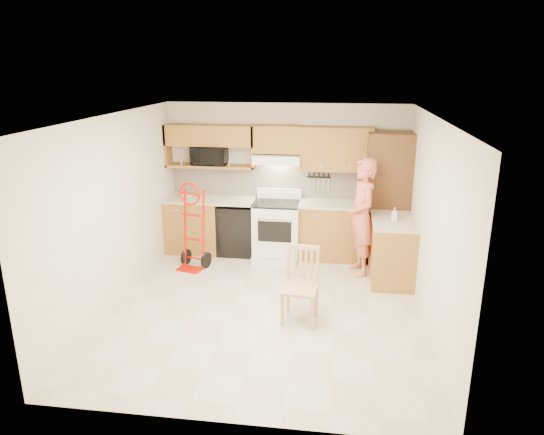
% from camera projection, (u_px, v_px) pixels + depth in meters
% --- Properties ---
extents(floor, '(4.00, 4.50, 0.02)m').
position_uv_depth(floor, '(267.00, 308.00, 6.60)').
color(floor, beige).
rests_on(floor, ground).
extents(ceiling, '(4.00, 4.50, 0.02)m').
position_uv_depth(ceiling, '(266.00, 116.00, 5.86)').
color(ceiling, white).
rests_on(ceiling, ground).
extents(wall_back, '(4.00, 0.02, 2.50)m').
position_uv_depth(wall_back, '(286.00, 179.00, 8.37)').
color(wall_back, beige).
rests_on(wall_back, ground).
extents(wall_front, '(4.00, 0.02, 2.50)m').
position_uv_depth(wall_front, '(227.00, 298.00, 4.09)').
color(wall_front, beige).
rests_on(wall_front, ground).
extents(wall_left, '(0.02, 4.50, 2.50)m').
position_uv_depth(wall_left, '(115.00, 212.00, 6.49)').
color(wall_left, beige).
rests_on(wall_left, ground).
extents(wall_right, '(0.02, 4.50, 2.50)m').
position_uv_depth(wall_right, '(432.00, 224.00, 5.97)').
color(wall_right, beige).
rests_on(wall_right, ground).
extents(backsplash, '(3.92, 0.03, 0.55)m').
position_uv_depth(backsplash, '(286.00, 182.00, 8.36)').
color(backsplash, beige).
rests_on(backsplash, wall_back).
extents(lower_cab_left, '(0.90, 0.60, 0.90)m').
position_uv_depth(lower_cab_left, '(194.00, 225.00, 8.51)').
color(lower_cab_left, '#A47435').
rests_on(lower_cab_left, ground).
extents(dishwasher, '(0.60, 0.60, 0.85)m').
position_uv_depth(dishwasher, '(237.00, 229.00, 8.42)').
color(dishwasher, black).
rests_on(dishwasher, ground).
extents(lower_cab_right, '(1.14, 0.60, 0.90)m').
position_uv_depth(lower_cab_right, '(334.00, 231.00, 8.21)').
color(lower_cab_right, '#A47435').
rests_on(lower_cab_right, ground).
extents(countertop_left, '(1.50, 0.63, 0.04)m').
position_uv_depth(countertop_left, '(210.00, 200.00, 8.34)').
color(countertop_left, '#C1B391').
rests_on(countertop_left, lower_cab_left).
extents(countertop_right, '(1.14, 0.63, 0.04)m').
position_uv_depth(countertop_right, '(335.00, 204.00, 8.07)').
color(countertop_right, '#C1B391').
rests_on(countertop_right, lower_cab_right).
extents(cab_return_right, '(0.60, 1.00, 0.90)m').
position_uv_depth(cab_return_right, '(392.00, 251.00, 7.34)').
color(cab_return_right, '#A47435').
rests_on(cab_return_right, ground).
extents(countertop_return, '(0.63, 1.00, 0.04)m').
position_uv_depth(countertop_return, '(394.00, 221.00, 7.20)').
color(countertop_return, '#C1B391').
rests_on(countertop_return, cab_return_right).
extents(pantry_tall, '(0.70, 0.60, 2.10)m').
position_uv_depth(pantry_tall, '(387.00, 198.00, 7.92)').
color(pantry_tall, brown).
rests_on(pantry_tall, ground).
extents(upper_cab_left, '(1.50, 0.33, 0.34)m').
position_uv_depth(upper_cab_left, '(210.00, 135.00, 8.15)').
color(upper_cab_left, '#A47435').
rests_on(upper_cab_left, wall_back).
extents(upper_shelf_mw, '(1.50, 0.33, 0.04)m').
position_uv_depth(upper_shelf_mw, '(211.00, 166.00, 8.30)').
color(upper_shelf_mw, '#A47435').
rests_on(upper_shelf_mw, wall_back).
extents(upper_cab_center, '(0.76, 0.33, 0.44)m').
position_uv_depth(upper_cab_center, '(278.00, 139.00, 8.02)').
color(upper_cab_center, '#A47435').
rests_on(upper_cab_center, wall_back).
extents(upper_cab_right, '(1.14, 0.33, 0.70)m').
position_uv_depth(upper_cab_right, '(337.00, 149.00, 7.94)').
color(upper_cab_right, '#A47435').
rests_on(upper_cab_right, wall_back).
extents(range_hood, '(0.76, 0.46, 0.14)m').
position_uv_depth(range_hood, '(277.00, 159.00, 8.05)').
color(range_hood, white).
rests_on(range_hood, wall_back).
extents(knife_strip, '(0.40, 0.05, 0.29)m').
position_uv_depth(knife_strip, '(319.00, 181.00, 8.25)').
color(knife_strip, black).
rests_on(knife_strip, backsplash).
extents(microwave, '(0.58, 0.40, 0.32)m').
position_uv_depth(microwave, '(209.00, 155.00, 8.25)').
color(microwave, black).
rests_on(microwave, upper_shelf_mw).
extents(range, '(0.75, 0.98, 1.10)m').
position_uv_depth(range, '(277.00, 226.00, 8.15)').
color(range, white).
rests_on(range, ground).
extents(person, '(0.58, 0.74, 1.79)m').
position_uv_depth(person, '(362.00, 217.00, 7.45)').
color(person, '#DB6A51').
rests_on(person, ground).
extents(hand_truck, '(0.59, 0.55, 1.25)m').
position_uv_depth(hand_truck, '(191.00, 231.00, 7.71)').
color(hand_truck, '#C61102').
rests_on(hand_truck, ground).
extents(dining_chair, '(0.47, 0.50, 0.95)m').
position_uv_depth(dining_chair, '(300.00, 286.00, 6.12)').
color(dining_chair, '#E4AE77').
rests_on(dining_chair, ground).
extents(soap_bottle, '(0.10, 0.10, 0.18)m').
position_uv_depth(soap_bottle, '(395.00, 214.00, 7.17)').
color(soap_bottle, white).
rests_on(soap_bottle, countertop_return).
extents(bowl, '(0.27, 0.27, 0.05)m').
position_uv_depth(bowl, '(188.00, 196.00, 8.37)').
color(bowl, white).
rests_on(bowl, countertop_left).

